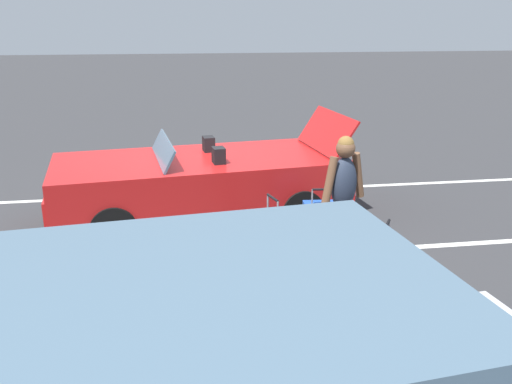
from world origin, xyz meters
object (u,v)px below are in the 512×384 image
(convertible_car, at_px, (187,182))
(duffel_bag, at_px, (340,308))
(suitcase_medium_bright, at_px, (319,225))
(suitcase_large_black, at_px, (279,249))
(suitcase_small_carryon, at_px, (389,272))
(traveler_person, at_px, (343,200))

(convertible_car, height_order, duffel_bag, convertible_car)
(convertible_car, distance_m, suitcase_medium_bright, 2.09)
(suitcase_large_black, bearing_deg, convertible_car, 100.95)
(suitcase_large_black, relative_size, suitcase_medium_bright, 1.20)
(suitcase_large_black, xyz_separation_m, suitcase_medium_bright, (-0.68, -0.79, -0.06))
(duffel_bag, bearing_deg, suitcase_small_carryon, -144.05)
(traveler_person, bearing_deg, suitcase_small_carryon, -164.73)
(traveler_person, bearing_deg, convertible_car, 14.26)
(convertible_car, height_order, traveler_person, traveler_person)
(suitcase_small_carryon, bearing_deg, duffel_bag, -113.37)
(suitcase_medium_bright, bearing_deg, duffel_bag, 176.30)
(suitcase_large_black, distance_m, suitcase_small_carryon, 1.23)
(convertible_car, bearing_deg, suitcase_medium_bright, 135.36)
(convertible_car, bearing_deg, suitcase_large_black, 108.10)
(suitcase_large_black, xyz_separation_m, suitcase_small_carryon, (-1.11, 0.52, -0.12))
(convertible_car, relative_size, suitcase_medium_bright, 5.27)
(suitcase_large_black, distance_m, traveler_person, 0.91)
(suitcase_small_carryon, bearing_deg, traveler_person, 160.34)
(convertible_car, height_order, suitcase_small_carryon, convertible_car)
(suitcase_small_carryon, xyz_separation_m, traveler_person, (0.40, -0.48, 0.68))
(suitcase_small_carryon, relative_size, duffel_bag, 1.22)
(suitcase_medium_bright, height_order, suitcase_small_carryon, suitcase_medium_bright)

